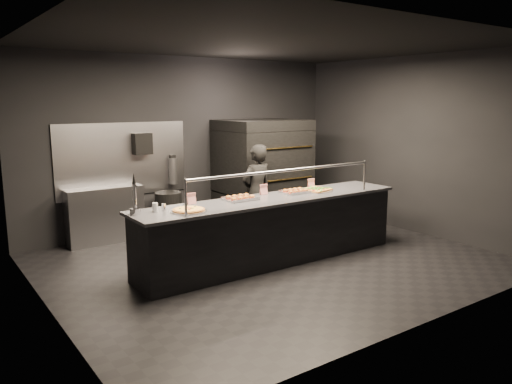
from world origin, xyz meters
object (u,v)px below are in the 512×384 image
Objects in this scene: towel_dispenser at (142,144)px; trash_bin at (169,214)px; round_pizza at (189,210)px; worker at (257,193)px; slider_tray_b at (295,191)px; square_pizza at (316,190)px; pizza_oven at (262,172)px; beer_tap at (135,203)px; fire_extinguisher at (173,170)px; slider_tray_a at (240,198)px; prep_shelf at (105,215)px; service_counter at (273,230)px.

trash_bin is at bearing -42.33° from towel_dispenser.
towel_dispenser is 2.59m from round_pizza.
slider_tray_b is at bearing 86.41° from worker.
towel_dispenser is 2.99m from square_pizza.
beer_tap is (-3.15, -1.77, 0.10)m from pizza_oven.
fire_extinguisher is 2.64m from square_pizza.
round_pizza is 0.62× the size of trash_bin.
towel_dispenser is at bearing 137.67° from trash_bin.
worker is (-0.72, -0.84, -0.18)m from pizza_oven.
beer_tap is 2.80m from square_pizza.
slider_tray_a is at bearing -78.55° from towel_dispenser.
slider_tray_a is 0.87× the size of square_pizza.
slider_tray_b reaches higher than round_pizza.
square_pizza is (2.45, -2.27, 0.49)m from prep_shelf.
towel_dispenser is at bearing 166.86° from pizza_oven.
pizza_oven reaches higher than worker.
pizza_oven is 3.78× the size of fire_extinguisher.
pizza_oven is at bearing -17.89° from fire_extinguisher.
slider_tray_a reaches higher than round_pizza.
beer_tap is at bearing -124.48° from trash_bin.
service_counter reaches higher than slider_tray_b.
pizza_oven is 2.57× the size of trash_bin.
beer_tap is 1.02× the size of square_pizza.
beer_tap is 0.65m from round_pizza.
prep_shelf is 2.74× the size of slider_tray_b.
fire_extinguisher is 2.78m from beer_tap.
fire_extinguisher is at bearing -62.85° from worker.
slider_tray_b is (1.85, 0.20, 0.01)m from round_pizza.
service_counter is 0.97m from square_pizza.
pizza_oven reaches higher than beer_tap.
slider_tray_b reaches higher than trash_bin.
beer_tap reaches higher than fire_extinguisher.
beer_tap is at bearing 16.28° from worker.
slider_tray_b is (-0.70, -1.79, -0.02)m from pizza_oven.
worker reaches higher than round_pizza.
prep_shelf is 2.83× the size of slider_tray_a.
worker reaches higher than prep_shelf.
service_counter is at bearing 60.95° from worker.
round_pizza is at bearing -84.15° from prep_shelf.
square_pizza is (2.80, -0.08, -0.12)m from beer_tap.
slider_tray_b reaches higher than prep_shelf.
towel_dispenser is (-2.10, 0.49, 0.58)m from pizza_oven.
service_counter is 2.04m from beer_tap.
beer_tap is 0.32× the size of worker.
towel_dispenser is at bearing -178.96° from fire_extinguisher.
towel_dispenser is 2.54m from beer_tap.
round_pizza is 0.94m from slider_tray_a.
trash_bin is at bearing -11.83° from prep_shelf.
square_pizza is at bearing -53.21° from towel_dispenser.
prep_shelf is 1.03m from trash_bin.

